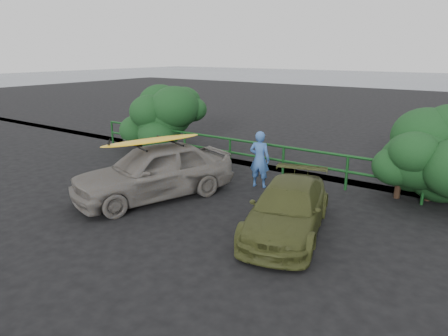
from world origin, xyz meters
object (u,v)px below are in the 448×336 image
at_px(guardrail, 255,157).
at_px(sedan, 154,171).
at_px(olive_vehicle, 288,209).
at_px(surfboard, 152,140).
at_px(man, 260,159).

height_order(guardrail, sedan, sedan).
relative_size(sedan, olive_vehicle, 1.18).
distance_m(guardrail, surfboard, 3.84).
bearing_deg(man, guardrail, -66.08).
height_order(sedan, man, man).
distance_m(olive_vehicle, surfboard, 4.05).
distance_m(sedan, man, 3.04).
relative_size(olive_vehicle, surfboard, 1.32).
bearing_deg(guardrail, olive_vehicle, -50.37).
xyz_separation_m(olive_vehicle, man, (-2.04, 2.29, 0.29)).
xyz_separation_m(sedan, surfboard, (0.00, 0.00, 0.83)).
height_order(sedan, surfboard, surfboard).
xyz_separation_m(man, surfboard, (-1.88, -2.39, 0.75)).
height_order(guardrail, man, man).
bearing_deg(sedan, surfboard, 0.00).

